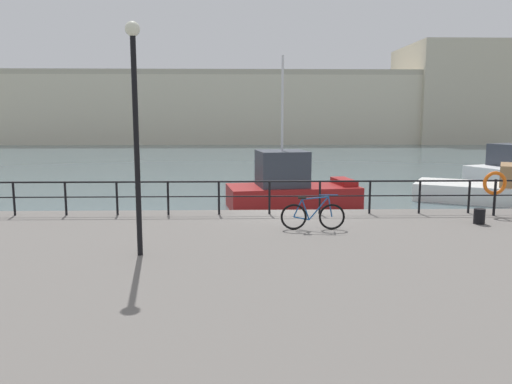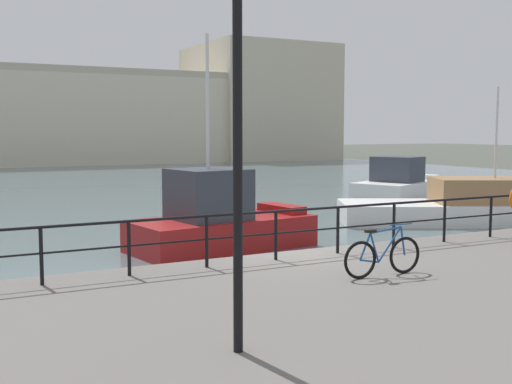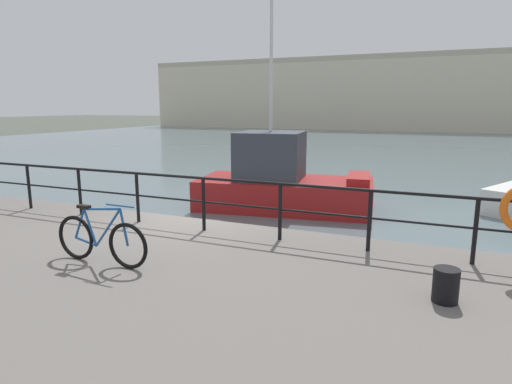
% 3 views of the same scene
% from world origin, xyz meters
% --- Properties ---
extents(ground_plane, '(240.00, 240.00, 0.00)m').
position_xyz_m(ground_plane, '(0.00, 0.00, 0.00)').
color(ground_plane, '#4C5147').
extents(water_basin, '(80.00, 60.00, 0.01)m').
position_xyz_m(water_basin, '(0.00, 30.20, 0.01)').
color(water_basin, slate).
rests_on(water_basin, ground_plane).
extents(harbor_building, '(75.44, 16.00, 14.02)m').
position_xyz_m(harbor_building, '(7.53, 59.23, 5.26)').
color(harbor_building, beige).
rests_on(harbor_building, ground_plane).
extents(moored_white_yacht, '(5.82, 3.35, 6.41)m').
position_xyz_m(moored_white_yacht, '(0.39, 4.94, 0.88)').
color(moored_white_yacht, maroon).
rests_on(moored_white_yacht, water_basin).
extents(moored_harbor_tender, '(10.08, 7.14, 5.26)m').
position_xyz_m(moored_harbor_tender, '(11.59, 5.30, 0.69)').
color(moored_harbor_tender, white).
rests_on(moored_harbor_tender, water_basin).
extents(moored_cabin_cruiser, '(6.43, 4.88, 2.21)m').
position_xyz_m(moored_cabin_cruiser, '(15.20, 14.17, 0.76)').
color(moored_cabin_cruiser, white).
rests_on(moored_cabin_cruiser, water_basin).
extents(quay_railing, '(27.33, 0.07, 1.08)m').
position_xyz_m(quay_railing, '(0.00, -0.75, 1.58)').
color(quay_railing, black).
rests_on(quay_railing, quay_promenade).
extents(parked_bicycle, '(1.77, 0.09, 0.98)m').
position_xyz_m(parked_bicycle, '(0.27, -3.01, 1.23)').
color(parked_bicycle, black).
rests_on(parked_bicycle, quay_promenade).
extents(quay_lamp_post, '(0.32, 0.32, 5.09)m').
position_xyz_m(quay_lamp_post, '(-3.97, -5.46, 4.05)').
color(quay_lamp_post, black).
rests_on(quay_lamp_post, quay_promenade).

